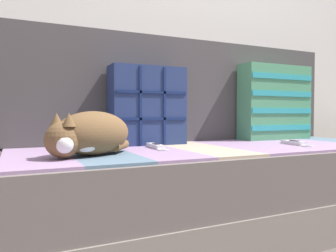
% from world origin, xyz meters
% --- Properties ---
extents(ground_plane, '(14.00, 14.00, 0.00)m').
position_xyz_m(ground_plane, '(0.00, 0.00, 0.00)').
color(ground_plane, '#564C47').
extents(couch, '(1.94, 0.80, 0.40)m').
position_xyz_m(couch, '(-0.00, 0.15, 0.20)').
color(couch, gray).
rests_on(couch, ground_plane).
extents(sofa_backrest, '(1.91, 0.14, 0.56)m').
position_xyz_m(sofa_backrest, '(0.00, 0.48, 0.68)').
color(sofa_backrest, '#474242').
rests_on(sofa_backrest, couch).
extents(throw_pillow_quilted, '(0.37, 0.14, 0.38)m').
position_xyz_m(throw_pillow_quilted, '(-0.28, 0.33, 0.59)').
color(throw_pillow_quilted, navy).
rests_on(throw_pillow_quilted, couch).
extents(throw_pillow_striped, '(0.46, 0.14, 0.44)m').
position_xyz_m(throw_pillow_striped, '(0.54, 0.33, 0.62)').
color(throw_pillow_striped, '#4C9366').
rests_on(throw_pillow_striped, couch).
extents(sleeping_cat, '(0.36, 0.31, 0.16)m').
position_xyz_m(sleeping_cat, '(-0.63, 0.02, 0.48)').
color(sleeping_cat, brown).
rests_on(sleeping_cat, couch).
extents(game_remote_near, '(0.07, 0.20, 0.02)m').
position_xyz_m(game_remote_near, '(0.37, 0.02, 0.41)').
color(game_remote_near, white).
rests_on(game_remote_near, couch).
extents(game_remote_far, '(0.05, 0.20, 0.02)m').
position_xyz_m(game_remote_far, '(-0.31, 0.16, 0.41)').
color(game_remote_far, white).
rests_on(game_remote_far, couch).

